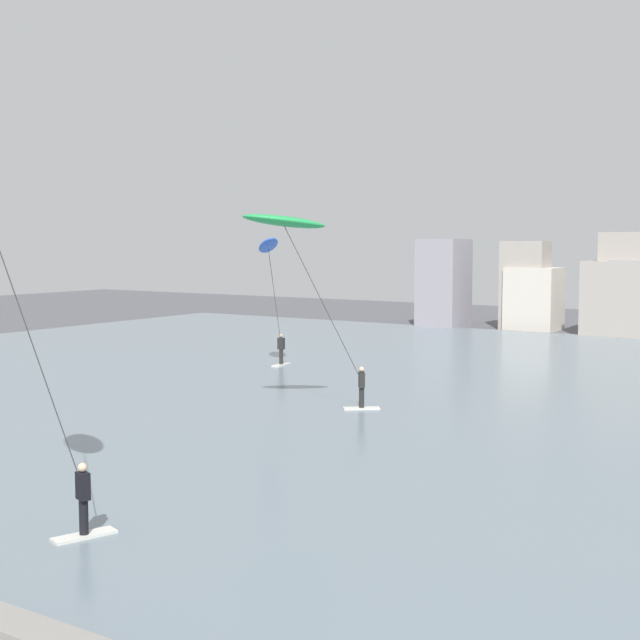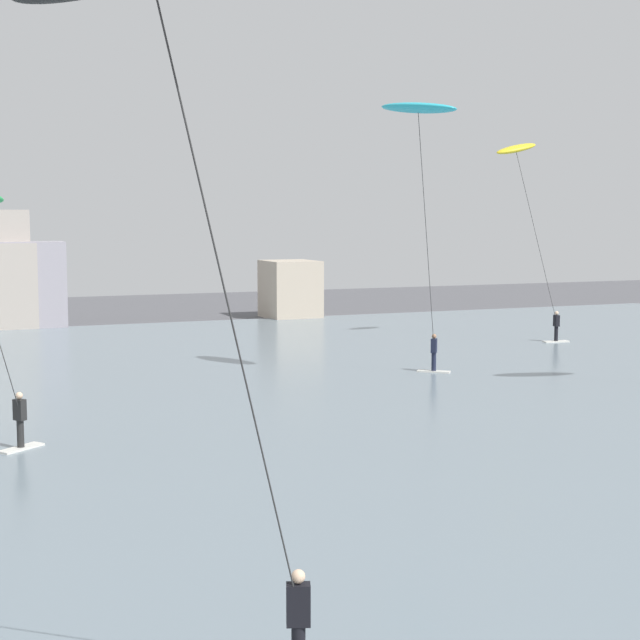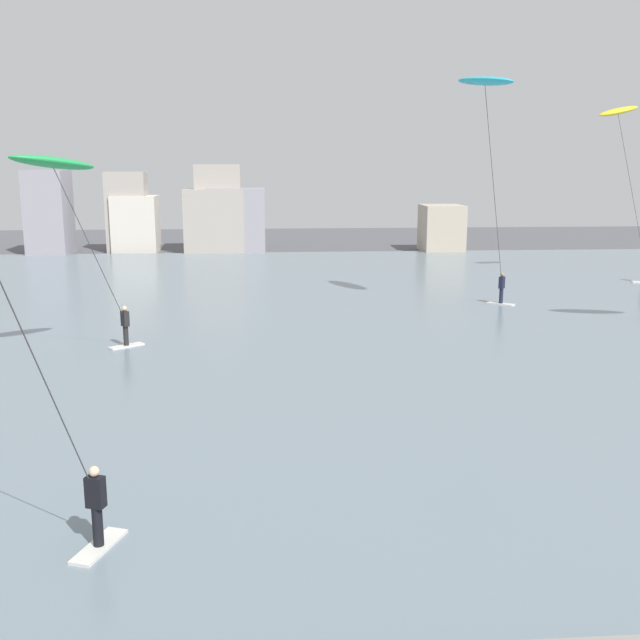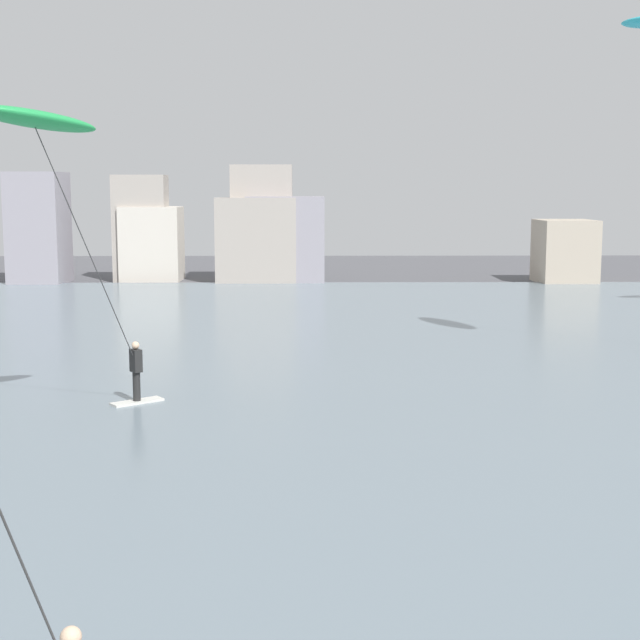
{
  "view_description": "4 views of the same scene",
  "coord_description": "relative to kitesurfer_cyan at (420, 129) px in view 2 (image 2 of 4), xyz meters",
  "views": [
    {
      "loc": [
        10.12,
        -4.47,
        6.55
      ],
      "look_at": [
        0.57,
        10.23,
        4.98
      ],
      "focal_mm": 49.41,
      "sensor_mm": 36.0,
      "label": 1
    },
    {
      "loc": [
        -9.1,
        -3.83,
        6.64
      ],
      "look_at": [
        -1.46,
        14.84,
        4.53
      ],
      "focal_mm": 54.41,
      "sensor_mm": 36.0,
      "label": 2
    },
    {
      "loc": [
        -1.19,
        -4.73,
        7.23
      ],
      "look_at": [
        0.06,
        12.28,
        3.64
      ],
      "focal_mm": 41.78,
      "sensor_mm": 36.0,
      "label": 3
    },
    {
      "loc": [
        -2.24,
        0.39,
        5.73
      ],
      "look_at": [
        -2.02,
        16.22,
        3.48
      ],
      "focal_mm": 52.02,
      "sensor_mm": 36.0,
      "label": 4
    }
  ],
  "objects": [
    {
      "name": "water_bay",
      "position": [
        -9.15,
        -0.2,
        -10.1
      ],
      "size": [
        84.0,
        52.0,
        0.1
      ],
      "primitive_type": "cube",
      "color": "slate",
      "rests_on": "ground"
    },
    {
      "name": "kitesurfer_cyan",
      "position": [
        0.0,
        0.0,
        0.0
      ],
      "size": [
        3.9,
        4.43,
        11.24
      ],
      "color": "silver",
      "rests_on": "water_bay"
    },
    {
      "name": "kitesurfer_yellow",
      "position": [
        11.3,
        9.63,
        -1.27
      ],
      "size": [
        3.67,
        2.31,
        10.72
      ],
      "color": "silver",
      "rests_on": "water_bay"
    },
    {
      "name": "kitesurfer_black",
      "position": [
        -15.65,
        -23.29,
        -1.32
      ],
      "size": [
        4.45,
        3.66,
        9.96
      ],
      "color": "silver",
      "rests_on": "water_bay"
    }
  ]
}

